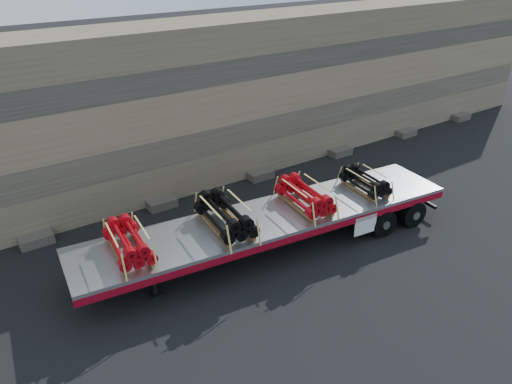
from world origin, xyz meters
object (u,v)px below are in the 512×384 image
Objects in this scene: trailer at (270,232)px; bundle_front at (129,243)px; bundle_midfront at (225,216)px; bundle_midrear at (305,196)px; bundle_rear at (365,182)px.

bundle_front is (-4.96, 0.51, 1.09)m from trailer.
bundle_midrear is (3.13, -0.32, -0.03)m from bundle_midfront.
bundle_front is 9.14m from bundle_rear.
bundle_rear is (5.85, -0.61, -0.09)m from bundle_midfront.
bundle_rear is at bearing -0.00° from bundle_midrear.
bundle_rear is at bearing 0.00° from trailer.
trailer is 5.10m from bundle_front.
bundle_front is at bearing 180.00° from bundle_midfront.
bundle_midfront is at bearing -180.00° from bundle_rear.
bundle_midrear is (6.37, -0.66, 0.02)m from bundle_front.
bundle_midfront reaches higher than trailer.
bundle_front is at bearing 180.00° from bundle_rear.
bundle_midrear is at bearing 0.00° from bundle_midfront.
trailer is at bearing 0.00° from bundle_front.
trailer is 2.07m from bundle_midfront.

